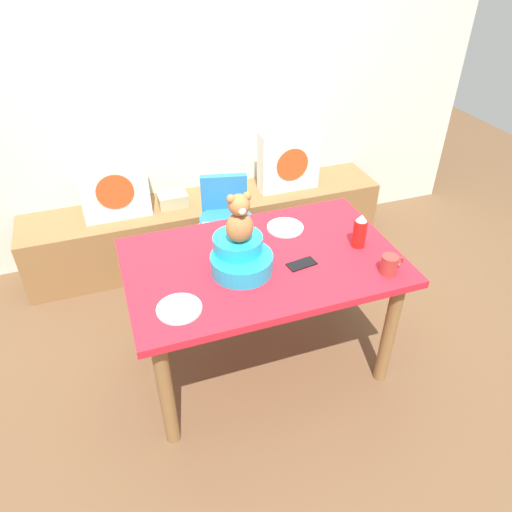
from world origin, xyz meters
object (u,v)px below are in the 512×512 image
pillow_floral_right (289,161)px  book_stack (173,200)px  infant_seat_teal (240,256)px  dining_table (262,275)px  highchair (226,222)px  coffee_mug (390,264)px  cell_phone (302,264)px  dinner_plate_near (179,309)px  pillow_floral_left (114,187)px  ketchup_bottle (360,231)px  teddy_bear (239,219)px  dinner_plate_far (285,228)px

pillow_floral_right → book_stack: pillow_floral_right is taller
book_stack → infant_seat_teal: bearing=-84.4°
dining_table → highchair: highchair is taller
book_stack → dining_table: size_ratio=0.15×
highchair → coffee_mug: size_ratio=6.58×
cell_phone → dining_table: bearing=48.2°
pillow_floral_right → dinner_plate_near: 1.77m
pillow_floral_left → highchair: pillow_floral_left is taller
pillow_floral_left → pillow_floral_right: (1.24, 0.00, 0.00)m
ketchup_bottle → cell_phone: 0.36m
book_stack → cell_phone: bearing=-72.3°
dining_table → highchair: bearing=88.6°
dining_table → highchair: size_ratio=1.73×
teddy_bear → dinner_plate_far: bearing=37.6°
pillow_floral_right → highchair: bearing=-145.4°
ketchup_bottle → dinner_plate_near: ketchup_bottle is taller
ketchup_bottle → dinner_plate_far: bearing=136.9°
pillow_floral_left → infant_seat_teal: same height
highchair → ketchup_bottle: ketchup_bottle is taller
pillow_floral_right → cell_phone: size_ratio=3.06×
pillow_floral_left → cell_phone: 1.49m
dining_table → dinner_plate_near: bearing=-153.7°
dining_table → teddy_bear: 0.40m
infant_seat_teal → coffee_mug: size_ratio=2.75×
teddy_bear → coffee_mug: teddy_bear is taller
pillow_floral_right → teddy_bear: (-0.75, -1.19, 0.34)m
pillow_floral_right → dining_table: pillow_floral_right is taller
book_stack → dinner_plate_far: (0.46, -0.95, 0.24)m
ketchup_bottle → coffee_mug: size_ratio=1.54×
pillow_floral_left → infant_seat_teal: size_ratio=1.33×
pillow_floral_left → teddy_bear: 1.33m
teddy_bear → cell_phone: size_ratio=1.74×
teddy_bear → coffee_mug: size_ratio=2.08×
pillow_floral_left → dining_table: pillow_floral_left is taller
teddy_bear → book_stack: bearing=95.6°
highchair → infant_seat_teal: size_ratio=2.39×
book_stack → coffee_mug: 1.69m
ketchup_bottle → coffee_mug: (0.02, -0.25, -0.04)m
pillow_floral_left → highchair: (0.64, -0.42, -0.16)m
teddy_bear → pillow_floral_right: bearing=57.9°
book_stack → cell_phone: 1.37m
pillow_floral_right → dinner_plate_near: pillow_floral_right is taller
highchair → coffee_mug: 1.19m
ketchup_bottle → dinner_plate_near: size_ratio=0.92×
dinner_plate_near → infant_seat_teal: bearing=29.8°
book_stack → teddy_bear: teddy_bear is taller
coffee_mug → cell_phone: bearing=152.2°
infant_seat_teal → cell_phone: 0.31m
dining_table → dinner_plate_near: dinner_plate_near is taller
ketchup_bottle → pillow_floral_right: bearing=84.6°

